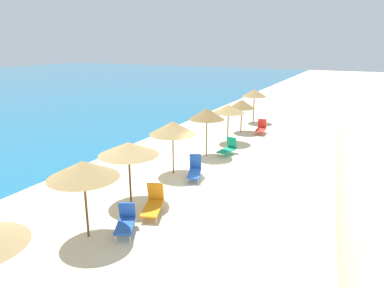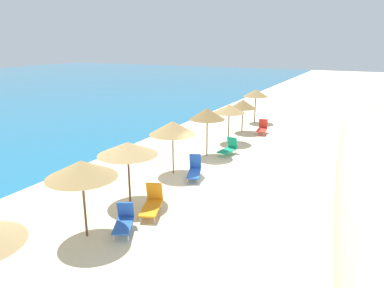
{
  "view_description": "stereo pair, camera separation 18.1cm",
  "coord_description": "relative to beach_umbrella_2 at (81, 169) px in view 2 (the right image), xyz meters",
  "views": [
    {
      "loc": [
        -16.33,
        -6.82,
        6.82
      ],
      "look_at": [
        0.76,
        1.54,
        1.46
      ],
      "focal_mm": 33.98,
      "sensor_mm": 36.0,
      "label": 1
    },
    {
      "loc": [
        -16.25,
        -6.98,
        6.82
      ],
      "look_at": [
        0.76,
        1.54,
        1.46
      ],
      "focal_mm": 33.98,
      "sensor_mm": 36.0,
      "label": 2
    }
  ],
  "objects": [
    {
      "name": "ground_plane",
      "position": [
        7.38,
        -1.75,
        -2.58
      ],
      "size": [
        160.0,
        160.0,
        0.0
      ],
      "primitive_type": "plane",
      "color": "beige"
    },
    {
      "name": "beach_umbrella_2",
      "position": [
        0.0,
        0.0,
        0.0
      ],
      "size": [
        2.5,
        2.5,
        2.89
      ],
      "color": "brown",
      "rests_on": "ground_plane"
    },
    {
      "name": "beach_umbrella_3",
      "position": [
        3.15,
        0.37,
        -0.14
      ],
      "size": [
        2.6,
        2.6,
        2.72
      ],
      "color": "brown",
      "rests_on": "ground_plane"
    },
    {
      "name": "beach_umbrella_4",
      "position": [
        7.13,
        0.41,
        -0.06
      ],
      "size": [
        2.46,
        2.46,
        2.86
      ],
      "color": "brown",
      "rests_on": "ground_plane"
    },
    {
      "name": "beach_umbrella_5",
      "position": [
        10.81,
        0.1,
        0.06
      ],
      "size": [
        2.16,
        2.16,
        2.99
      ],
      "color": "brown",
      "rests_on": "ground_plane"
    },
    {
      "name": "beach_umbrella_6",
      "position": [
        14.3,
        0.02,
        -0.19
      ],
      "size": [
        2.21,
        2.21,
        2.69
      ],
      "color": "brown",
      "rests_on": "ground_plane"
    },
    {
      "name": "beach_umbrella_7",
      "position": [
        17.64,
        0.17,
        -0.37
      ],
      "size": [
        2.08,
        2.08,
        2.55
      ],
      "color": "brown",
      "rests_on": "ground_plane"
    },
    {
      "name": "beach_umbrella_8",
      "position": [
        21.48,
        0.33,
        0.01
      ],
      "size": [
        2.11,
        2.11,
        2.91
      ],
      "color": "brown",
      "rests_on": "ground_plane"
    },
    {
      "name": "lounge_chair_0",
      "position": [
        17.82,
        -1.39,
        -2.14
      ],
      "size": [
        1.51,
        0.82,
        1.08
      ],
      "rotation": [
        0.0,
        0.0,
        1.69
      ],
      "color": "red",
      "rests_on": "ground_plane"
    },
    {
      "name": "lounge_chair_1",
      "position": [
        11.65,
        -1.01,
        -2.17
      ],
      "size": [
        1.55,
        0.88,
        1.03
      ],
      "rotation": [
        0.0,
        0.0,
        1.42
      ],
      "color": "#199972",
      "rests_on": "ground_plane"
    },
    {
      "name": "lounge_chair_2",
      "position": [
        0.88,
        -1.02,
        -2.14
      ],
      "size": [
        1.53,
        1.19,
        1.02
      ],
      "rotation": [
        0.0,
        0.0,
        2.05
      ],
      "color": "blue",
      "rests_on": "ground_plane"
    },
    {
      "name": "lounge_chair_3",
      "position": [
        2.66,
        -1.11,
        -2.14
      ],
      "size": [
        1.8,
        1.21,
        1.15
      ],
      "rotation": [
        0.0,
        0.0,
        1.92
      ],
      "color": "orange",
      "rests_on": "ground_plane"
    },
    {
      "name": "lounge_chair_4",
      "position": [
        7.01,
        -0.91,
        -2.12
      ],
      "size": [
        1.7,
        1.13,
        1.19
      ],
      "rotation": [
        0.0,
        0.0,
        1.93
      ],
      "color": "blue",
      "rests_on": "ground_plane"
    }
  ]
}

